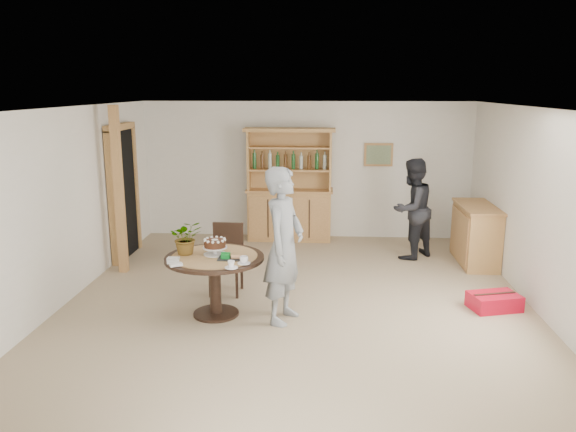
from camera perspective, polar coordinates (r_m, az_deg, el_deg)
The scene contains 17 objects.
ground at distance 7.31m, azimuth 0.89°, elevation -9.09°, with size 7.00×7.00×0.00m, color tan.
room_shell at distance 6.86m, azimuth 0.97°, elevation 4.54°, with size 6.04×7.04×2.52m.
doorway at distance 9.50m, azimuth -16.42°, elevation 2.50°, with size 0.13×1.10×2.18m.
pine_post at distance 8.66m, azimuth -16.81°, elevation 2.46°, with size 0.12×0.12×2.50m, color tan.
hutch at distance 10.24m, azimuth 0.16°, elevation 1.38°, with size 1.62×0.54×2.04m.
sideboard at distance 9.37m, azimuth 18.55°, elevation -1.76°, with size 0.54×1.26×0.94m.
dining_table at distance 6.89m, azimuth -7.45°, elevation -5.26°, with size 1.20×1.20×0.76m.
dining_chair at distance 7.69m, azimuth -6.22°, elevation -3.83°, with size 0.43×0.43×0.95m.
birthday_cake at distance 6.85m, azimuth -7.43°, elevation -2.91°, with size 0.30×0.30×0.20m.
flower_vase at distance 6.91m, azimuth -10.31°, elevation -2.14°, with size 0.38×0.33×0.42m, color #3F7233.
gift_tray at distance 6.68m, azimuth -5.89°, elevation -4.17°, with size 0.30×0.20×0.08m.
coffee_cup_a at distance 6.50m, azimuth -4.50°, elevation -4.50°, with size 0.15×0.15×0.09m.
coffee_cup_b at distance 6.36m, azimuth -5.79°, elevation -4.97°, with size 0.15×0.15×0.08m.
napkins at distance 6.64m, azimuth -11.50°, elevation -4.56°, with size 0.24×0.33×0.03m.
teen_boy at distance 6.59m, azimuth -0.41°, elevation -3.03°, with size 0.68×0.45×1.86m, color gray.
adult_person at distance 9.30m, azimuth 12.46°, elevation 0.72°, with size 0.80×0.62×1.64m, color black.
red_suitcase at distance 7.63m, azimuth 20.21°, elevation -8.15°, with size 0.68×0.54×0.21m.
Camera 1 is at (0.34, -6.77, 2.74)m, focal length 35.00 mm.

